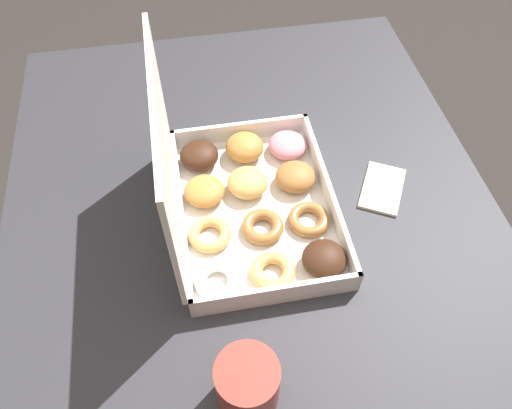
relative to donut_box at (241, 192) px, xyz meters
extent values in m
plane|color=#2D2826|center=(0.00, -0.02, -0.79)|extent=(8.00, 8.00, 0.00)
cube|color=#2D2D33|center=(0.00, -0.02, -0.06)|extent=(1.08, 0.88, 0.03)
cylinder|color=#2D2D33|center=(0.49, -0.41, -0.44)|extent=(0.06, 0.06, 0.71)
cylinder|color=#2D2D33|center=(0.49, 0.37, -0.44)|extent=(0.06, 0.06, 0.71)
cube|color=silver|center=(-0.01, -0.03, -0.05)|extent=(0.37, 0.27, 0.01)
cube|color=white|center=(-0.01, -0.16, -0.02)|extent=(0.37, 0.01, 0.04)
cube|color=white|center=(-0.01, 0.10, -0.02)|extent=(0.37, 0.01, 0.04)
cube|color=white|center=(-0.19, -0.03, -0.02)|extent=(0.01, 0.27, 0.04)
cube|color=white|center=(0.17, -0.03, -0.02)|extent=(0.01, 0.27, 0.04)
cube|color=white|center=(-0.01, 0.11, 0.12)|extent=(0.37, 0.01, 0.25)
ellipsoid|color=#381E11|center=(-0.14, -0.11, -0.02)|extent=(0.07, 0.07, 0.04)
torus|color=#9E6633|center=(-0.05, -0.11, -0.03)|extent=(0.07, 0.07, 0.02)
ellipsoid|color=#9E6633|center=(0.04, -0.11, -0.02)|extent=(0.07, 0.07, 0.04)
ellipsoid|color=pink|center=(0.12, -0.11, -0.03)|extent=(0.07, 0.07, 0.03)
torus|color=tan|center=(-0.14, -0.03, -0.03)|extent=(0.07, 0.07, 0.02)
torus|color=#9E6633|center=(-0.06, -0.03, -0.03)|extent=(0.07, 0.07, 0.02)
ellipsoid|color=tan|center=(0.04, -0.02, -0.02)|extent=(0.07, 0.07, 0.04)
ellipsoid|color=#B77A38|center=(0.12, -0.03, -0.02)|extent=(0.07, 0.07, 0.04)
torus|color=white|center=(-0.14, 0.06, -0.03)|extent=(0.07, 0.07, 0.02)
torus|color=tan|center=(-0.06, 0.06, -0.03)|extent=(0.07, 0.07, 0.02)
ellipsoid|color=#B77A38|center=(0.03, 0.06, -0.03)|extent=(0.07, 0.07, 0.03)
ellipsoid|color=#381E11|center=(0.12, 0.06, -0.02)|extent=(0.07, 0.07, 0.04)
cylinder|color=#A3382D|center=(-0.32, 0.04, 0.00)|extent=(0.09, 0.09, 0.09)
cylinder|color=black|center=(-0.32, 0.04, 0.04)|extent=(0.07, 0.07, 0.01)
cube|color=beige|center=(0.00, -0.26, -0.05)|extent=(0.13, 0.12, 0.01)
camera|label=1|loc=(-0.53, 0.07, 0.67)|focal=35.00mm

